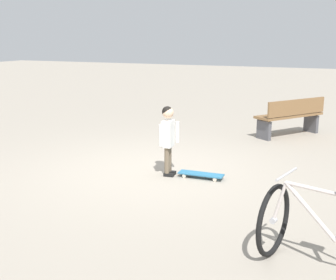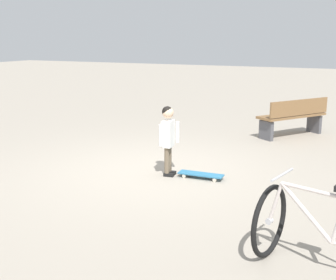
% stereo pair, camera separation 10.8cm
% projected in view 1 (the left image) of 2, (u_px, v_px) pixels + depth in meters
% --- Properties ---
extents(ground_plane, '(50.00, 50.00, 0.00)m').
position_uv_depth(ground_plane, '(150.00, 171.00, 7.02)').
color(ground_plane, '#9E9384').
extents(child_person, '(0.39, 0.21, 1.06)m').
position_uv_depth(child_person, '(168.00, 133.00, 6.65)').
color(child_person, brown).
rests_on(child_person, ground).
extents(skateboard, '(0.22, 0.68, 0.07)m').
position_uv_depth(skateboard, '(201.00, 174.00, 6.64)').
color(skateboard, teal).
rests_on(skateboard, ground).
extents(bicycle_mid, '(0.92, 1.20, 0.85)m').
position_uv_depth(bicycle_mid, '(328.00, 231.00, 3.95)').
color(bicycle_mid, black).
rests_on(bicycle_mid, ground).
extents(street_bench, '(1.57, 1.27, 0.80)m').
position_uv_depth(street_bench, '(291.00, 116.00, 9.37)').
color(street_bench, brown).
rests_on(street_bench, ground).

